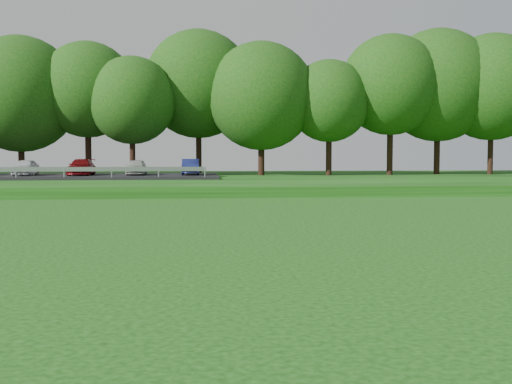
{
  "coord_description": "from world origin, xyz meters",
  "views": [
    {
      "loc": [
        -13.79,
        -15.26,
        2.44
      ],
      "look_at": [
        -11.98,
        3.25,
        1.3
      ],
      "focal_mm": 45.0,
      "sensor_mm": 36.0,
      "label": 1
    }
  ],
  "objects": [
    {
      "name": "berm",
      "position": [
        0.0,
        34.0,
        0.3
      ],
      "size": [
        130.0,
        30.0,
        0.6
      ],
      "primitive_type": "cube",
      "color": "#143C0B",
      "rests_on": "ground"
    },
    {
      "name": "treeline",
      "position": [
        0.0,
        38.0,
        8.1
      ],
      "size": [
        104.0,
        7.0,
        15.0
      ],
      "primitive_type": null,
      "color": "#124810",
      "rests_on": "berm"
    },
    {
      "name": "walking_path",
      "position": [
        0.0,
        20.0,
        0.02
      ],
      "size": [
        130.0,
        1.6,
        0.04
      ],
      "primitive_type": "cube",
      "color": "gray",
      "rests_on": "ground"
    },
    {
      "name": "parking_lot",
      "position": [
        -24.25,
        32.82,
        1.06
      ],
      "size": [
        24.0,
        9.0,
        1.38
      ],
      "color": "black",
      "rests_on": "berm"
    }
  ]
}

